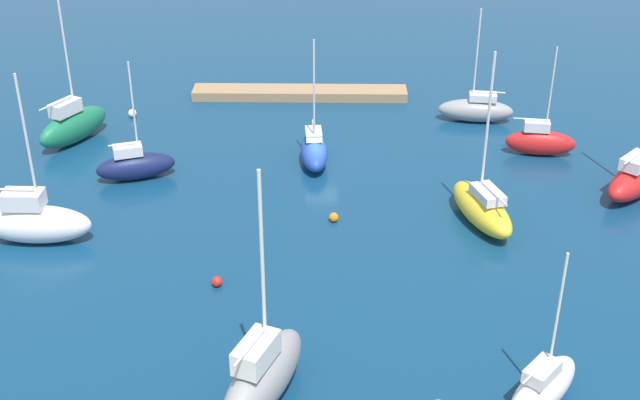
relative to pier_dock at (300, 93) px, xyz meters
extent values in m
plane|color=navy|center=(-2.33, 15.48, -0.43)|extent=(160.00, 160.00, 0.00)
cube|color=#997A56|center=(0.00, 0.00, 0.00)|extent=(20.48, 2.80, 0.87)
ellipsoid|color=red|center=(-25.87, 19.49, 0.78)|extent=(7.23, 7.53, 2.43)
cube|color=silver|center=(-25.44, 19.95, 2.44)|extent=(3.05, 3.13, 0.88)
cylinder|color=silver|center=(-24.99, 20.44, 3.03)|extent=(2.41, 2.59, 0.15)
ellipsoid|color=white|center=(16.61, 27.10, 0.86)|extent=(7.44, 2.72, 2.59)
cube|color=silver|center=(17.20, 27.10, 2.73)|extent=(2.69, 1.61, 1.16)
cylinder|color=silver|center=(16.24, 27.11, 6.81)|extent=(0.18, 0.18, 9.30)
cylinder|color=silver|center=(17.63, 27.09, 3.46)|extent=(2.78, 0.18, 0.14)
ellipsoid|color=gray|center=(-15.95, 5.63, 0.58)|extent=(6.86, 3.01, 2.02)
cube|color=silver|center=(-16.48, 5.70, 1.91)|extent=(2.53, 1.62, 0.64)
cylinder|color=silver|center=(-15.62, 5.59, 5.69)|extent=(0.16, 0.16, 8.20)
cylinder|color=silver|center=(-17.00, 5.76, 2.37)|extent=(2.76, 0.45, 0.13)
ellipsoid|color=#141E4C|center=(11.99, 17.61, 0.59)|extent=(6.38, 3.93, 2.06)
cube|color=silver|center=(12.45, 17.77, 2.03)|extent=(2.46, 1.88, 0.81)
cylinder|color=silver|center=(11.70, 17.51, 5.30)|extent=(0.14, 0.14, 7.36)
cylinder|color=silver|center=(12.74, 17.87, 2.58)|extent=(2.10, 0.83, 0.12)
ellipsoid|color=yellow|center=(-13.61, 24.18, 0.71)|extent=(4.66, 8.06, 2.29)
cube|color=silver|center=(-13.80, 24.76, 2.18)|extent=(2.25, 3.08, 0.66)
cylinder|color=silver|center=(-13.50, 23.81, 6.89)|extent=(0.18, 0.18, 10.07)
cylinder|color=silver|center=(-14.05, 25.56, 2.66)|extent=(1.23, 3.54, 0.15)
ellipsoid|color=#19724C|center=(18.71, 10.72, 0.93)|extent=(5.44, 7.60, 2.73)
cube|color=silver|center=(18.99, 11.25, 2.85)|extent=(2.41, 2.98, 1.12)
cylinder|color=silver|center=(18.53, 10.39, 7.74)|extent=(0.18, 0.18, 10.89)
cylinder|color=silver|center=(19.40, 12.02, 3.56)|extent=(1.88, 3.32, 0.14)
ellipsoid|color=#2347B2|center=(-1.71, 14.72, 0.61)|extent=(2.58, 6.34, 2.08)
cube|color=silver|center=(-1.67, 14.23, 1.95)|extent=(1.44, 2.32, 0.59)
cylinder|color=silver|center=(-1.73, 15.03, 5.80)|extent=(0.15, 0.15, 8.29)
cylinder|color=silver|center=(-1.63, 13.74, 2.39)|extent=(0.31, 2.59, 0.12)
ellipsoid|color=red|center=(-20.19, 12.69, 0.62)|extent=(5.82, 2.48, 2.11)
cube|color=silver|center=(-19.75, 12.63, 2.09)|extent=(2.15, 1.32, 0.83)
cylinder|color=silver|center=(-20.47, 12.73, 5.21)|extent=(0.14, 0.14, 7.08)
cylinder|color=silver|center=(-19.15, 12.56, 2.65)|extent=(2.66, 0.45, 0.11)
ellipsoid|color=white|center=(-13.83, 42.63, 0.59)|extent=(5.18, 5.56, 2.04)
cube|color=silver|center=(-13.53, 42.97, 1.95)|extent=(2.21, 2.30, 0.68)
cylinder|color=silver|center=(-14.02, 42.41, 5.01)|extent=(0.14, 0.14, 6.80)
cylinder|color=silver|center=(-13.12, 43.45, 2.44)|extent=(1.89, 2.15, 0.11)
ellipsoid|color=gray|center=(0.20, 42.59, 1.01)|extent=(5.07, 7.99, 2.89)
cube|color=silver|center=(0.43, 43.15, 3.08)|extent=(2.35, 3.09, 1.25)
cylinder|color=silver|center=(0.06, 42.23, 7.46)|extent=(0.18, 0.18, 10.01)
cylinder|color=silver|center=(0.66, 43.71, 3.86)|extent=(1.34, 3.01, 0.15)
sphere|color=orange|center=(-3.31, 24.13, -0.09)|extent=(0.68, 0.68, 0.68)
sphere|color=white|center=(15.02, 5.28, -0.05)|extent=(0.76, 0.76, 0.76)
sphere|color=red|center=(3.89, 32.35, -0.10)|extent=(0.67, 0.67, 0.67)
camera|label=1|loc=(-3.19, 74.89, 28.48)|focal=46.52mm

